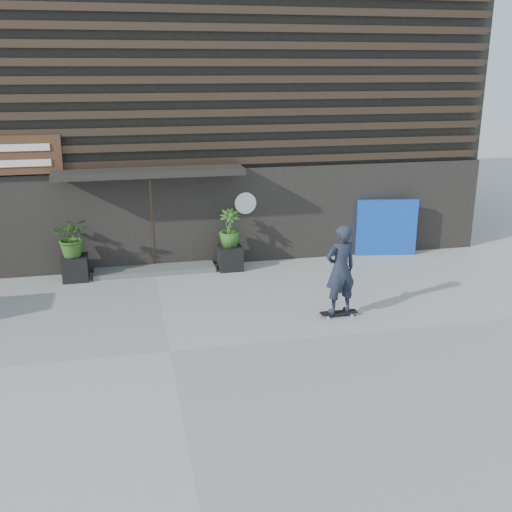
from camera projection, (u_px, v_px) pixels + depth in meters
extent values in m
plane|color=#97958F|center=(170.00, 351.00, 11.04)|extent=(80.00, 80.00, 0.00)
cube|color=#51514E|center=(155.00, 269.00, 15.31)|extent=(3.00, 0.80, 0.12)
cube|color=black|center=(76.00, 268.00, 14.66)|extent=(0.60, 0.60, 0.60)
imported|color=#2D591E|center=(73.00, 237.00, 14.43)|extent=(0.86, 0.75, 0.96)
cube|color=black|center=(230.00, 258.00, 15.44)|extent=(0.60, 0.60, 0.60)
imported|color=#2D591E|center=(230.00, 228.00, 15.21)|extent=(0.54, 0.54, 0.96)
cube|color=#0D39AA|center=(387.00, 228.00, 16.48)|extent=(1.65, 0.39, 1.55)
cube|color=black|center=(138.00, 98.00, 19.17)|extent=(18.00, 10.00, 8.00)
cube|color=black|center=(152.00, 221.00, 15.27)|extent=(18.00, 0.12, 2.50)
cube|color=#38281E|center=(149.00, 163.00, 14.79)|extent=(17.60, 0.08, 0.18)
cube|color=#38281E|center=(148.00, 147.00, 14.67)|extent=(17.60, 0.08, 0.18)
cube|color=#38281E|center=(147.00, 131.00, 14.55)|extent=(17.60, 0.08, 0.18)
cube|color=#38281E|center=(146.00, 114.00, 14.43)|extent=(17.60, 0.08, 0.18)
cube|color=#38281E|center=(145.00, 97.00, 14.32)|extent=(17.60, 0.08, 0.18)
cube|color=#38281E|center=(144.00, 80.00, 14.20)|extent=(17.60, 0.08, 0.18)
cube|color=#38281E|center=(143.00, 62.00, 14.08)|extent=(17.60, 0.08, 0.18)
cube|color=#38281E|center=(142.00, 44.00, 13.96)|extent=(17.60, 0.08, 0.18)
cube|color=#38281E|center=(141.00, 26.00, 13.85)|extent=(17.60, 0.08, 0.18)
cube|color=#38281E|center=(140.00, 8.00, 13.73)|extent=(17.60, 0.08, 0.18)
cube|color=black|center=(150.00, 172.00, 14.48)|extent=(4.50, 1.00, 0.15)
cube|color=black|center=(152.00, 223.00, 15.45)|extent=(2.40, 0.30, 2.30)
cube|color=#38281E|center=(152.00, 225.00, 15.29)|extent=(0.06, 0.10, 2.30)
cube|color=#472B19|center=(8.00, 155.00, 13.96)|extent=(2.40, 0.10, 0.90)
cube|color=beige|center=(6.00, 148.00, 13.84)|extent=(1.90, 0.02, 0.16)
cube|color=beige|center=(8.00, 164.00, 13.95)|extent=(1.90, 0.02, 0.16)
cylinder|color=white|center=(245.00, 203.00, 15.59)|extent=(0.56, 0.03, 0.56)
cube|color=black|center=(339.00, 312.00, 12.58)|extent=(0.78, 0.20, 0.02)
cylinder|color=#A6A6A2|center=(328.00, 318.00, 12.45)|extent=(0.06, 0.03, 0.06)
cylinder|color=#A2A29D|center=(325.00, 314.00, 12.63)|extent=(0.06, 0.03, 0.06)
cylinder|color=#A8A8A4|center=(352.00, 316.00, 12.55)|extent=(0.06, 0.03, 0.06)
cylinder|color=#B7B7B2|center=(349.00, 312.00, 12.74)|extent=(0.06, 0.03, 0.06)
imported|color=black|center=(340.00, 269.00, 12.29)|extent=(0.76, 0.58, 1.87)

